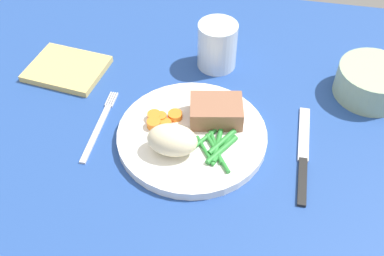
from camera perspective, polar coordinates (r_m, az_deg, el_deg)
dining_table at (r=76.85cm, az=-0.31°, el=-0.79°), size 120.00×90.00×2.00cm
dinner_plate at (r=74.23cm, az=-0.00°, el=-0.95°), size 24.48×24.48×1.60cm
meat_portion at (r=74.69cm, az=3.06°, el=2.14°), size 9.56×7.68×3.44cm
mashed_potatoes at (r=69.26cm, az=-2.49°, el=-1.53°), size 7.84×5.24×4.92cm
carrot_slices at (r=75.06cm, az=-3.89°, el=1.11°), size 5.69×5.06×1.28cm
green_beans at (r=71.32cm, az=3.22°, el=-2.23°), size 7.33×10.66×0.90cm
fork at (r=78.15cm, az=-11.56°, el=0.29°), size 1.44×16.60×0.40cm
knife at (r=74.37cm, az=13.80°, el=-3.37°), size 1.70×20.50×0.64cm
water_glass at (r=86.73cm, az=3.17°, el=9.96°), size 7.40×7.40×9.02cm
salad_bowl at (r=86.54cm, az=21.73°, el=5.59°), size 12.53×12.53×5.65cm
napkin at (r=90.17cm, az=-15.43°, el=7.19°), size 15.27×12.87×1.21cm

